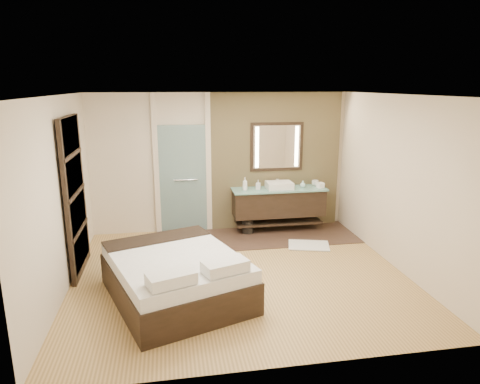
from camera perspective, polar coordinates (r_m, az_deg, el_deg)
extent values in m
plane|color=olive|center=(6.69, 0.01, -11.00)|extent=(5.00, 5.00, 0.00)
cube|color=#38261E|center=(8.24, 2.27, -5.98)|extent=(3.80, 1.30, 0.01)
cube|color=tan|center=(8.58, 4.80, 4.10)|extent=(2.60, 0.08, 2.70)
cube|color=black|center=(8.48, 5.17, -1.44)|extent=(1.80, 0.50, 0.50)
cube|color=black|center=(8.59, 5.12, -3.95)|extent=(1.71, 0.45, 0.04)
cube|color=#8AD3C4|center=(8.39, 5.25, 0.36)|extent=(1.85, 0.55, 0.03)
cube|color=white|center=(8.37, 5.26, 0.89)|extent=(0.50, 0.38, 0.13)
cylinder|color=silver|center=(8.54, 4.94, 1.31)|extent=(0.03, 0.03, 0.18)
cylinder|color=silver|center=(8.49, 5.02, 1.78)|extent=(0.02, 0.10, 0.02)
cube|color=black|center=(8.48, 4.92, 6.03)|extent=(1.06, 0.03, 0.96)
cube|color=white|center=(8.47, 4.95, 6.02)|extent=(0.94, 0.01, 0.84)
cube|color=beige|center=(8.37, 2.29, 5.97)|extent=(0.07, 0.01, 0.80)
cube|color=beige|center=(8.57, 7.56, 6.05)|extent=(0.07, 0.01, 0.80)
cube|color=#A3CECE|center=(8.37, -7.61, 1.67)|extent=(0.90, 0.05, 2.10)
cylinder|color=silver|center=(8.32, -7.25, 1.61)|extent=(0.45, 0.03, 0.03)
cube|color=beige|center=(8.32, -11.12, 3.56)|extent=(0.10, 0.08, 2.70)
cube|color=beige|center=(8.35, -4.24, 3.83)|extent=(0.10, 0.08, 2.70)
cube|color=black|center=(6.92, -21.15, -0.56)|extent=(0.06, 1.20, 2.40)
cube|color=beige|center=(7.16, -20.40, -7.00)|extent=(0.02, 1.06, 0.52)
cube|color=beige|center=(6.97, -20.81, -2.49)|extent=(0.02, 1.06, 0.52)
cube|color=beige|center=(6.84, -21.24, 2.24)|extent=(0.02, 1.06, 0.52)
cube|color=beige|center=(6.75, -21.69, 7.12)|extent=(0.02, 1.06, 0.52)
cube|color=black|center=(6.02, -8.50, -11.86)|extent=(2.16, 2.40, 0.44)
cube|color=white|center=(5.89, -8.61, -9.17)|extent=(2.10, 2.34, 0.18)
cube|color=black|center=(6.52, -10.97, -6.11)|extent=(1.60, 0.93, 0.04)
cube|color=white|center=(5.04, -9.16, -11.30)|extent=(0.61, 0.46, 0.14)
cube|color=white|center=(5.29, -1.99, -9.85)|extent=(0.61, 0.46, 0.14)
cube|color=silver|center=(7.88, 9.15, -7.03)|extent=(0.83, 0.68, 0.02)
cylinder|color=black|center=(8.40, 1.05, -4.60)|extent=(0.23, 0.23, 0.28)
cube|color=white|center=(8.55, 10.66, 0.90)|extent=(0.15, 0.15, 0.10)
imported|color=white|center=(8.20, 0.67, 1.09)|extent=(0.12, 0.12, 0.25)
imported|color=#B2B2B2|center=(8.28, 2.44, 0.99)|extent=(0.11, 0.11, 0.18)
imported|color=#B8E8E6|center=(8.51, 8.37, 1.05)|extent=(0.12, 0.12, 0.14)
imported|color=white|center=(8.73, 9.99, 1.21)|extent=(0.18, 0.18, 0.11)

